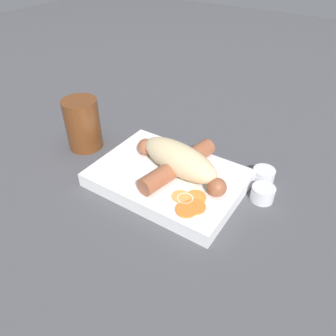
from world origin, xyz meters
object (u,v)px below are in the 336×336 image
Objects in this scene: condiment_cup_far at (263,176)px; drink_glass at (83,124)px; sausage at (178,165)px; bread_roll at (179,159)px; food_tray at (168,178)px; condiment_cup_near at (263,194)px.

condiment_cup_far is 0.38m from drink_glass.
condiment_cup_far is at bearing 36.20° from sausage.
condiment_cup_far is 0.38× the size of drink_glass.
bread_roll reaches higher than sausage.
food_tray is 1.33× the size of sausage.
food_tray and condiment_cup_far have the same top height.
bread_roll is at bearing 42.97° from food_tray.
sausage is 4.92× the size of condiment_cup_near.
bread_roll is 4.21× the size of condiment_cup_near.
bread_roll is at bearing -164.07° from condiment_cup_near.
condiment_cup_near is (0.15, 0.05, -0.03)m from sausage.
drink_glass is (-0.24, -0.00, 0.01)m from sausage.
condiment_cup_near is 0.05m from condiment_cup_far.
drink_glass is (-0.38, -0.05, 0.04)m from condiment_cup_near.
condiment_cup_near is at bearing 18.98° from food_tray.
sausage is (0.02, 0.01, 0.03)m from food_tray.
drink_glass is (-0.22, 0.01, 0.04)m from food_tray.
bread_roll is 0.86× the size of sausage.
sausage is 0.24m from drink_glass.
condiment_cup_far is (0.15, 0.10, -0.00)m from food_tray.
food_tray is at bearing -161.02° from condiment_cup_near.
food_tray is at bearing -148.09° from sausage.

